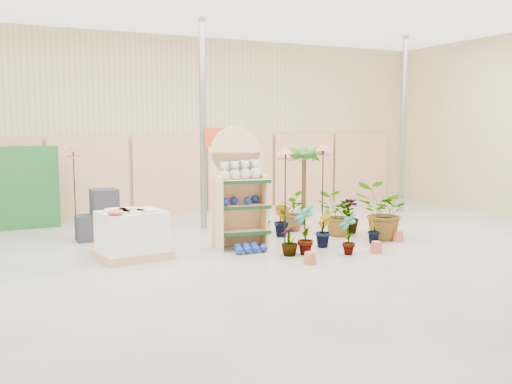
# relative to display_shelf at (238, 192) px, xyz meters

# --- Properties ---
(room) EXTENTS (15.20, 12.10, 4.70)m
(room) POSITION_rel_display_shelf_xyz_m (0.08, -0.58, 1.20)
(room) COLOR gray
(room) RESTS_ON ground
(display_shelf) EXTENTS (1.02, 0.74, 2.23)m
(display_shelf) POSITION_rel_display_shelf_xyz_m (0.00, 0.00, 0.00)
(display_shelf) COLOR #E5B987
(display_shelf) RESTS_ON ground
(teddy_bears) EXTENTS (0.82, 0.22, 0.35)m
(teddy_bears) POSITION_rel_display_shelf_xyz_m (0.03, -0.10, 0.39)
(teddy_bears) COLOR beige
(teddy_bears) RESTS_ON display_shelf
(gazing_balls_shelf) EXTENTS (0.82, 0.28, 0.16)m
(gazing_balls_shelf) POSITION_rel_display_shelf_xyz_m (-0.00, -0.13, -0.14)
(gazing_balls_shelf) COLOR navy
(gazing_balls_shelf) RESTS_ON display_shelf
(gazing_balls_floor) EXTENTS (0.63, 0.39, 0.15)m
(gazing_balls_floor) POSITION_rel_display_shelf_xyz_m (-0.04, -0.57, -0.94)
(gazing_balls_floor) COLOR navy
(gazing_balls_floor) RESTS_ON ground
(pallet_stack) EXTENTS (1.26, 1.10, 0.84)m
(pallet_stack) POSITION_rel_display_shelf_xyz_m (-2.02, -0.10, -0.61)
(pallet_stack) COLOR tan
(pallet_stack) RESTS_ON ground
(charcoal_planters) EXTENTS (0.80, 0.50, 1.00)m
(charcoal_planters) POSITION_rel_display_shelf_xyz_m (-2.20, 1.76, -0.60)
(charcoal_planters) COLOR #222228
(charcoal_planters) RESTS_ON ground
(trellis_stock) EXTENTS (2.00, 0.30, 1.80)m
(trellis_stock) POSITION_rel_display_shelf_xyz_m (-3.72, 3.71, -0.12)
(trellis_stock) COLOR #1D5924
(trellis_stock) RESTS_ON ground
(offer_sign) EXTENTS (0.50, 0.08, 2.20)m
(offer_sign) POSITION_rel_display_shelf_xyz_m (0.18, 1.49, 0.55)
(offer_sign) COLOR gray
(offer_sign) RESTS_ON ground
(bird_table_front) EXTENTS (0.34, 0.34, 1.86)m
(bird_table_front) POSITION_rel_display_shelf_xyz_m (0.88, -0.23, 0.71)
(bird_table_front) COLOR black
(bird_table_front) RESTS_ON ground
(bird_table_right) EXTENTS (0.34, 0.34, 1.88)m
(bird_table_right) POSITION_rel_display_shelf_xyz_m (2.05, 0.30, 0.73)
(bird_table_right) COLOR black
(bird_table_right) RESTS_ON ground
(bird_table_back) EXTENTS (0.34, 0.34, 1.82)m
(bird_table_back) POSITION_rel_display_shelf_xyz_m (-2.44, 3.32, 0.67)
(bird_table_back) COLOR black
(bird_table_back) RESTS_ON ground
(palm) EXTENTS (0.70, 0.70, 1.86)m
(palm) POSITION_rel_display_shelf_xyz_m (2.25, 1.38, 0.58)
(palm) COLOR #49301F
(palm) RESTS_ON ground
(potted_plant_0) EXTENTS (0.37, 0.50, 0.89)m
(potted_plant_0) POSITION_rel_display_shelf_xyz_m (0.77, -1.14, -0.57)
(potted_plant_0) COLOR #296E20
(potted_plant_0) RESTS_ON ground
(potted_plant_1) EXTENTS (0.40, 0.44, 0.63)m
(potted_plant_1) POSITION_rel_display_shelf_xyz_m (1.39, -0.76, -0.70)
(potted_plant_1) COLOR #296E20
(potted_plant_1) RESTS_ON ground
(potted_plant_2) EXTENTS (1.03, 0.99, 0.89)m
(potted_plant_2) POSITION_rel_display_shelf_xyz_m (2.22, 0.02, -0.58)
(potted_plant_2) COLOR #296E20
(potted_plant_2) RESTS_ON ground
(potted_plant_3) EXTENTS (0.54, 0.54, 0.75)m
(potted_plant_3) POSITION_rel_display_shelf_xyz_m (2.61, 0.14, -0.65)
(potted_plant_3) COLOR #296E20
(potted_plant_3) RESTS_ON ground
(potted_plant_4) EXTENTS (0.44, 0.39, 0.69)m
(potted_plant_4) POSITION_rel_display_shelf_xyz_m (2.97, 0.71, -0.67)
(potted_plant_4) COLOR #296E20
(potted_plant_4) RESTS_ON ground
(potted_plant_5) EXTENTS (0.38, 0.43, 0.68)m
(potted_plant_5) POSITION_rel_display_shelf_xyz_m (1.17, 0.39, -0.68)
(potted_plant_5) COLOR #296E20
(potted_plant_5) RESTS_ON ground
(potted_plant_6) EXTENTS (0.82, 0.89, 0.83)m
(potted_plant_6) POSITION_rel_display_shelf_xyz_m (1.67, 0.95, -0.60)
(potted_plant_6) COLOR #296E20
(potted_plant_6) RESTS_ON ground
(potted_plant_7) EXTENTS (0.35, 0.35, 0.52)m
(potted_plant_7) POSITION_rel_display_shelf_xyz_m (0.48, -1.11, -0.76)
(potted_plant_7) COLOR #296E20
(potted_plant_7) RESTS_ON ground
(potted_plant_8) EXTENTS (0.28, 0.40, 0.73)m
(potted_plant_8) POSITION_rel_display_shelf_xyz_m (1.45, -1.47, -0.66)
(potted_plant_8) COLOR #296E20
(potted_plant_8) RESTS_ON ground
(potted_plant_9) EXTENTS (0.38, 0.37, 0.54)m
(potted_plant_9) POSITION_rel_display_shelf_xyz_m (2.40, -0.95, -0.75)
(potted_plant_9) COLOR #296E20
(potted_plant_9) RESTS_ON ground
(potted_plant_10) EXTENTS (1.28, 1.21, 1.12)m
(potted_plant_10) POSITION_rel_display_shelf_xyz_m (2.79, -0.69, -0.46)
(potted_plant_10) COLOR #296E20
(potted_plant_10) RESTS_ON ground
(potted_plant_11) EXTENTS (0.42, 0.42, 0.58)m
(potted_plant_11) POSITION_rel_display_shelf_xyz_m (1.06, 1.08, -0.73)
(potted_plant_11) COLOR #296E20
(potted_plant_11) RESTS_ON ground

